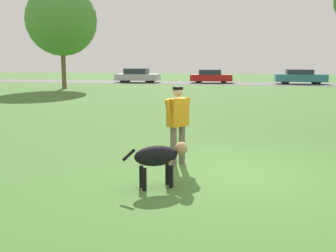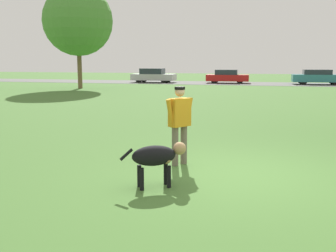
{
  "view_description": "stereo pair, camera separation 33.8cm",
  "coord_description": "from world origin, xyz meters",
  "px_view_note": "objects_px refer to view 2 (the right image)",
  "views": [
    {
      "loc": [
        0.27,
        -7.05,
        2.04
      ],
      "look_at": [
        -1.19,
        -0.29,
        0.9
      ],
      "focal_mm": 42.0,
      "sensor_mm": 36.0,
      "label": 1
    },
    {
      "loc": [
        0.59,
        -6.97,
        2.04
      ],
      "look_at": [
        -1.19,
        -0.29,
        0.9
      ],
      "focal_mm": 42.0,
      "sensor_mm": 36.0,
      "label": 2
    }
  ],
  "objects_px": {
    "person": "(180,119)",
    "frisbee": "(145,153)",
    "dog": "(157,157)",
    "parked_car_silver": "(153,76)",
    "parked_car_red": "(227,77)",
    "tree_far_left": "(78,21)",
    "parked_car_teal": "(318,77)"
  },
  "relations": [
    {
      "from": "person",
      "to": "dog",
      "type": "bearing_deg",
      "value": -146.73
    },
    {
      "from": "parked_car_teal",
      "to": "frisbee",
      "type": "bearing_deg",
      "value": -105.3
    },
    {
      "from": "person",
      "to": "parked_car_teal",
      "type": "bearing_deg",
      "value": 23.74
    },
    {
      "from": "frisbee",
      "to": "parked_car_silver",
      "type": "bearing_deg",
      "value": 106.7
    },
    {
      "from": "tree_far_left",
      "to": "parked_car_silver",
      "type": "xyz_separation_m",
      "value": [
        2.91,
        9.53,
        -4.34
      ]
    },
    {
      "from": "dog",
      "to": "parked_car_teal",
      "type": "height_order",
      "value": "parked_car_teal"
    },
    {
      "from": "frisbee",
      "to": "dog",
      "type": "bearing_deg",
      "value": -66.75
    },
    {
      "from": "parked_car_silver",
      "to": "parked_car_teal",
      "type": "bearing_deg",
      "value": 1.36
    },
    {
      "from": "frisbee",
      "to": "parked_car_teal",
      "type": "distance_m",
      "value": 29.97
    },
    {
      "from": "dog",
      "to": "frisbee",
      "type": "bearing_deg",
      "value": 81.46
    },
    {
      "from": "person",
      "to": "frisbee",
      "type": "height_order",
      "value": "person"
    },
    {
      "from": "person",
      "to": "parked_car_red",
      "type": "relative_size",
      "value": 0.39
    },
    {
      "from": "parked_car_silver",
      "to": "parked_car_red",
      "type": "distance_m",
      "value": 7.13
    },
    {
      "from": "person",
      "to": "dog",
      "type": "relative_size",
      "value": 1.54
    },
    {
      "from": "parked_car_red",
      "to": "person",
      "type": "bearing_deg",
      "value": -87.66
    },
    {
      "from": "dog",
      "to": "parked_car_silver",
      "type": "xyz_separation_m",
      "value": [
        -9.55,
        30.87,
        0.16
      ]
    },
    {
      "from": "person",
      "to": "tree_far_left",
      "type": "distance_m",
      "value": 23.82
    },
    {
      "from": "dog",
      "to": "parked_car_red",
      "type": "relative_size",
      "value": 0.25
    },
    {
      "from": "person",
      "to": "parked_car_teal",
      "type": "relative_size",
      "value": 0.34
    },
    {
      "from": "dog",
      "to": "tree_far_left",
      "type": "relative_size",
      "value": 0.13
    },
    {
      "from": "frisbee",
      "to": "parked_car_teal",
      "type": "height_order",
      "value": "parked_car_teal"
    },
    {
      "from": "parked_car_silver",
      "to": "parked_car_red",
      "type": "height_order",
      "value": "parked_car_silver"
    },
    {
      "from": "tree_far_left",
      "to": "parked_car_red",
      "type": "relative_size",
      "value": 1.9
    },
    {
      "from": "tree_far_left",
      "to": "parked_car_silver",
      "type": "relative_size",
      "value": 1.81
    },
    {
      "from": "tree_far_left",
      "to": "parked_car_silver",
      "type": "height_order",
      "value": "tree_far_left"
    },
    {
      "from": "frisbee",
      "to": "parked_car_teal",
      "type": "bearing_deg",
      "value": 77.4
    },
    {
      "from": "person",
      "to": "parked_car_silver",
      "type": "xyz_separation_m",
      "value": [
        -9.57,
        29.4,
        -0.24
      ]
    },
    {
      "from": "person",
      "to": "dog",
      "type": "distance_m",
      "value": 1.53
    },
    {
      "from": "parked_car_teal",
      "to": "parked_car_silver",
      "type": "bearing_deg",
      "value": 179.32
    },
    {
      "from": "dog",
      "to": "parked_car_teal",
      "type": "distance_m",
      "value": 31.91
    },
    {
      "from": "parked_car_red",
      "to": "parked_car_teal",
      "type": "relative_size",
      "value": 0.88
    },
    {
      "from": "parked_car_silver",
      "to": "parked_car_teal",
      "type": "xyz_separation_m",
      "value": [
        15.15,
        0.54,
        -0.0
      ]
    }
  ]
}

